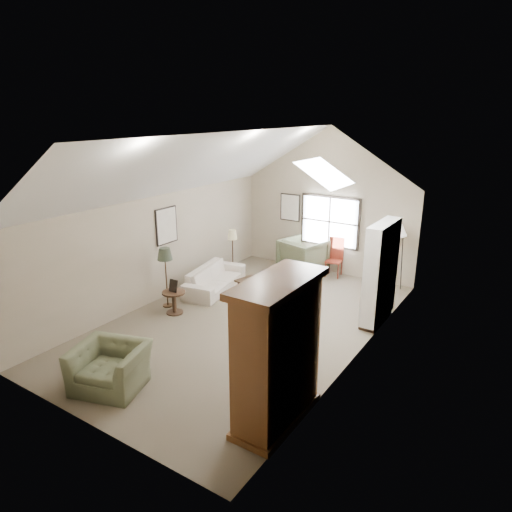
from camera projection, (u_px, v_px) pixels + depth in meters
The scene contains 18 objects.
room_shell at pixel (245, 173), 8.84m from camera, with size 5.01×8.01×4.00m.
window at pixel (330, 222), 12.49m from camera, with size 1.72×0.08×1.42m, color black.
skylight at pixel (326, 172), 8.88m from camera, with size 0.80×1.20×0.52m, color white, non-canonical shape.
wall_art at pixel (228, 217), 11.82m from camera, with size 1.97×3.71×0.88m.
armoire at pixel (277, 353), 6.44m from camera, with size 0.60×1.50×2.20m, color brown.
tv_alcove at pixel (381, 271), 9.54m from camera, with size 0.32×1.30×2.10m, color white.
media_console at pixel (377, 308), 9.81m from camera, with size 0.34×1.18×0.60m, color #382316.
tv_panel at pixel (379, 281), 9.62m from camera, with size 0.05×0.90×0.55m, color black.
sofa at pixel (215, 279), 11.52m from camera, with size 2.07×0.81×0.60m, color #F1E2D0.
armchair_near at pixel (110, 367), 7.45m from camera, with size 1.12×0.98×0.73m, color #606547.
armchair_far at pixel (303, 257), 12.62m from camera, with size 1.06×1.09×1.00m, color #5B5E41.
coffee_table at pixel (257, 293), 10.76m from camera, with size 1.00×0.56×0.51m, color #331F14.
bowl at pixel (257, 281), 10.67m from camera, with size 0.24×0.24×0.06m, color #3C2618.
side_table at pixel (174, 302), 10.21m from camera, with size 0.52×0.52×0.52m, color #3A2218.
side_chair at pixel (334, 258), 12.41m from camera, with size 0.41×0.41×1.06m, color maroon.
tripod_lamp at pixel (393, 255), 11.35m from camera, with size 0.53×0.53×1.84m, color silver, non-canonical shape.
dark_lamp at pixel (166, 277), 10.43m from camera, with size 0.35×0.35×1.44m, color #282E21, non-canonical shape.
tan_lamp at pixel (233, 252), 12.53m from camera, with size 0.26×0.26×1.30m, color tan, non-canonical shape.
Camera 1 is at (5.04, -7.36, 4.38)m, focal length 32.00 mm.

